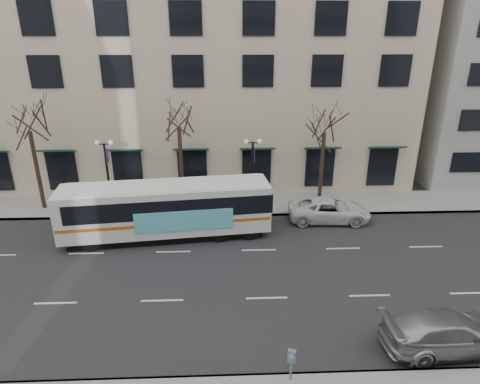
{
  "coord_description": "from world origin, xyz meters",
  "views": [
    {
      "loc": [
        3.09,
        -18.27,
        11.8
      ],
      "look_at": [
        3.87,
        1.51,
        4.0
      ],
      "focal_mm": 30.0,
      "sensor_mm": 36.0,
      "label": 1
    }
  ],
  "objects_px": {
    "city_bus": "(168,209)",
    "white_pickup": "(329,210)",
    "lamp_post_left": "(108,173)",
    "lamp_post_right": "(253,171)",
    "silver_car": "(449,332)",
    "pay_station": "(292,359)",
    "tree_far_mid": "(178,113)",
    "tree_far_right": "(325,119)",
    "tree_far_left": "(27,117)"
  },
  "relations": [
    {
      "from": "city_bus",
      "to": "white_pickup",
      "type": "distance_m",
      "value": 10.76
    },
    {
      "from": "lamp_post_left",
      "to": "lamp_post_right",
      "type": "xyz_separation_m",
      "value": [
        10.0,
        0.0,
        0.0
      ]
    },
    {
      "from": "silver_car",
      "to": "pay_station",
      "type": "distance_m",
      "value": 6.71
    },
    {
      "from": "tree_far_mid",
      "to": "white_pickup",
      "type": "bearing_deg",
      "value": -14.46
    },
    {
      "from": "tree_far_mid",
      "to": "silver_car",
      "type": "height_order",
      "value": "tree_far_mid"
    },
    {
      "from": "city_bus",
      "to": "pay_station",
      "type": "height_order",
      "value": "city_bus"
    },
    {
      "from": "white_pickup",
      "to": "tree_far_right",
      "type": "bearing_deg",
      "value": 4.68
    },
    {
      "from": "tree_far_left",
      "to": "white_pickup",
      "type": "xyz_separation_m",
      "value": [
        20.08,
        -2.6,
        -5.94
      ]
    },
    {
      "from": "lamp_post_left",
      "to": "silver_car",
      "type": "distance_m",
      "value": 22.07
    },
    {
      "from": "tree_far_left",
      "to": "pay_station",
      "type": "relative_size",
      "value": 6.42
    },
    {
      "from": "tree_far_left",
      "to": "city_bus",
      "type": "relative_size",
      "value": 0.65
    },
    {
      "from": "tree_far_mid",
      "to": "lamp_post_right",
      "type": "relative_size",
      "value": 1.64
    },
    {
      "from": "city_bus",
      "to": "silver_car",
      "type": "relative_size",
      "value": 2.4
    },
    {
      "from": "lamp_post_right",
      "to": "lamp_post_left",
      "type": "bearing_deg",
      "value": 180.0
    },
    {
      "from": "lamp_post_right",
      "to": "white_pickup",
      "type": "height_order",
      "value": "lamp_post_right"
    },
    {
      "from": "tree_far_mid",
      "to": "silver_car",
      "type": "bearing_deg",
      "value": -50.9
    },
    {
      "from": "tree_far_left",
      "to": "silver_car",
      "type": "bearing_deg",
      "value": -33.76
    },
    {
      "from": "lamp_post_right",
      "to": "city_bus",
      "type": "height_order",
      "value": "lamp_post_right"
    },
    {
      "from": "silver_car",
      "to": "lamp_post_left",
      "type": "bearing_deg",
      "value": 46.49
    },
    {
      "from": "lamp_post_right",
      "to": "city_bus",
      "type": "xyz_separation_m",
      "value": [
        -5.46,
        -3.88,
        -1.07
      ]
    },
    {
      "from": "silver_car",
      "to": "lamp_post_right",
      "type": "bearing_deg",
      "value": 22.37
    },
    {
      "from": "lamp_post_left",
      "to": "lamp_post_right",
      "type": "height_order",
      "value": "same"
    },
    {
      "from": "tree_far_right",
      "to": "tree_far_left",
      "type": "bearing_deg",
      "value": 180.0
    },
    {
      "from": "tree_far_mid",
      "to": "lamp_post_right",
      "type": "height_order",
      "value": "tree_far_mid"
    },
    {
      "from": "tree_far_left",
      "to": "white_pickup",
      "type": "bearing_deg",
      "value": -7.38
    },
    {
      "from": "city_bus",
      "to": "silver_car",
      "type": "distance_m",
      "value": 16.03
    },
    {
      "from": "tree_far_mid",
      "to": "pay_station",
      "type": "distance_m",
      "value": 17.94
    },
    {
      "from": "silver_car",
      "to": "white_pickup",
      "type": "relative_size",
      "value": 0.98
    },
    {
      "from": "lamp_post_left",
      "to": "lamp_post_right",
      "type": "relative_size",
      "value": 1.0
    },
    {
      "from": "lamp_post_right",
      "to": "white_pickup",
      "type": "relative_size",
      "value": 0.95
    },
    {
      "from": "silver_car",
      "to": "pay_station",
      "type": "xyz_separation_m",
      "value": [
        -6.55,
        -1.46,
        0.31
      ]
    },
    {
      "from": "lamp_post_left",
      "to": "silver_car",
      "type": "xyz_separation_m",
      "value": [
        16.89,
        -14.04,
        -2.17
      ]
    },
    {
      "from": "city_bus",
      "to": "white_pickup",
      "type": "relative_size",
      "value": 2.34
    },
    {
      "from": "lamp_post_left",
      "to": "city_bus",
      "type": "distance_m",
      "value": 6.07
    },
    {
      "from": "tree_far_mid",
      "to": "white_pickup",
      "type": "distance_m",
      "value": 12.09
    },
    {
      "from": "tree_far_mid",
      "to": "lamp_post_left",
      "type": "bearing_deg",
      "value": -173.15
    },
    {
      "from": "tree_far_right",
      "to": "pay_station",
      "type": "xyz_separation_m",
      "value": [
        -4.65,
        -16.1,
        -5.33
      ]
    },
    {
      "from": "lamp_post_right",
      "to": "white_pickup",
      "type": "xyz_separation_m",
      "value": [
        5.08,
        -2.0,
        -2.18
      ]
    },
    {
      "from": "pay_station",
      "to": "tree_far_left",
      "type": "bearing_deg",
      "value": 152.5
    },
    {
      "from": "city_bus",
      "to": "lamp_post_left",
      "type": "bearing_deg",
      "value": 133.01
    },
    {
      "from": "tree_far_left",
      "to": "silver_car",
      "type": "height_order",
      "value": "tree_far_left"
    },
    {
      "from": "silver_car",
      "to": "tree_far_mid",
      "type": "bearing_deg",
      "value": 35.33
    },
    {
      "from": "lamp_post_right",
      "to": "pay_station",
      "type": "distance_m",
      "value": 15.62
    },
    {
      "from": "tree_far_right",
      "to": "white_pickup",
      "type": "relative_size",
      "value": 1.47
    },
    {
      "from": "tree_far_mid",
      "to": "pay_station",
      "type": "xyz_separation_m",
      "value": [
        5.35,
        -16.1,
        -5.82
      ]
    },
    {
      "from": "tree_far_mid",
      "to": "city_bus",
      "type": "relative_size",
      "value": 0.66
    },
    {
      "from": "tree_far_mid",
      "to": "tree_far_right",
      "type": "distance_m",
      "value": 10.01
    },
    {
      "from": "lamp_post_right",
      "to": "tree_far_right",
      "type": "bearing_deg",
      "value": 6.85
    },
    {
      "from": "tree_far_right",
      "to": "silver_car",
      "type": "height_order",
      "value": "tree_far_right"
    },
    {
      "from": "lamp_post_left",
      "to": "pay_station",
      "type": "relative_size",
      "value": 4.01
    }
  ]
}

